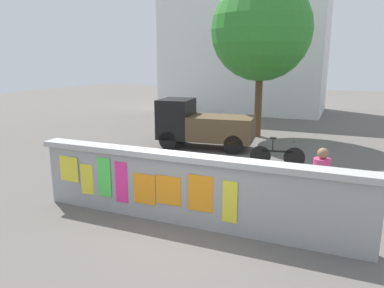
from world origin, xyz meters
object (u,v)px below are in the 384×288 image
Objects in this scene: auto_rickshaw_truck at (201,125)px; bicycle_far at (257,182)px; tree_roadside at (261,30)px; person_walking at (321,179)px; bicycle_near at (277,156)px; motorcycle at (129,172)px.

auto_rickshaw_truck is 2.19× the size of bicycle_far.
person_walking is at bearing -68.98° from tree_roadside.
bicycle_near is 6.33m from tree_roadside.
auto_rickshaw_truck is at bearing -117.41° from tree_roadside.
bicycle_near is 0.25× the size of tree_roadside.
auto_rickshaw_truck is 7.14m from person_walking.
motorcycle is at bearing -131.94° from bicycle_near.
auto_rickshaw_truck is 3.58m from bicycle_near.
auto_rickshaw_truck is 5.40m from bicycle_far.
auto_rickshaw_truck is 5.10m from motorcycle.
motorcycle is at bearing -90.00° from auto_rickshaw_truck.
bicycle_far is (3.21, -4.30, -0.54)m from auto_rickshaw_truck.
bicycle_near is at bearing -69.47° from tree_roadside.
motorcycle is 1.17× the size of person_walking.
bicycle_near is at bearing 90.12° from bicycle_far.
bicycle_near is 4.18m from person_walking.
bicycle_near is (3.20, -1.51, -0.54)m from auto_rickshaw_truck.
tree_roadside is at bearing 79.21° from motorcycle.
auto_rickshaw_truck reaches higher than person_walking.
bicycle_far is at bearing 145.17° from person_walking.
person_walking is (4.72, -5.36, 0.09)m from auto_rickshaw_truck.
bicycle_far is at bearing -76.97° from tree_roadside.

